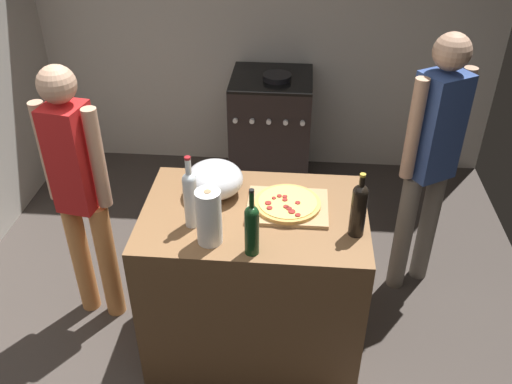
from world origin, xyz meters
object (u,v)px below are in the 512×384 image
wine_bottle_green (190,196)px  wine_bottle_clear (359,208)px  person_in_red (431,153)px  mixing_bowl (214,179)px  wine_bottle_dark (252,227)px  person_in_stripes (79,188)px  paper_towel_roll (209,217)px  pizza (287,203)px  stove (271,132)px

wine_bottle_green → wine_bottle_clear: bearing=-0.4°
wine_bottle_green → person_in_red: person_in_red is taller
mixing_bowl → wine_bottle_dark: 0.50m
wine_bottle_clear → person_in_stripes: 1.47m
person_in_stripes → paper_towel_roll: bearing=-27.8°
pizza → wine_bottle_clear: 0.39m
pizza → wine_bottle_green: size_ratio=0.89×
pizza → stove: stove is taller
wine_bottle_green → stove: bearing=81.7°
paper_towel_roll → wine_bottle_dark: (0.20, -0.06, 0.00)m
wine_bottle_dark → person_in_stripes: 1.08m
mixing_bowl → paper_towel_roll: size_ratio=1.07×
wine_bottle_dark → stove: (-0.03, 2.00, -0.58)m
mixing_bowl → paper_towel_roll: 0.39m
stove → person_in_red: person_in_red is taller
pizza → person_in_stripes: bearing=173.9°
paper_towel_roll → wine_bottle_clear: bearing=9.4°
paper_towel_roll → wine_bottle_green: bearing=131.4°
pizza → stove: (-0.18, 1.66, -0.47)m
paper_towel_roll → stove: size_ratio=0.28×
mixing_bowl → person_in_red: 1.25m
wine_bottle_green → wine_bottle_dark: wine_bottle_green is taller
mixing_bowl → paper_towel_roll: bearing=-84.9°
mixing_bowl → wine_bottle_clear: 0.75m
pizza → stove: bearing=96.1°
mixing_bowl → wine_bottle_green: (-0.07, -0.26, 0.07)m
wine_bottle_clear → person_in_stripes: (-1.43, 0.29, -0.17)m
mixing_bowl → person_in_stripes: (-0.73, 0.02, -0.11)m
wine_bottle_clear → pizza: bearing=151.7°
stove → person_in_red: (0.97, -1.11, 0.49)m
pizza → wine_bottle_dark: wine_bottle_dark is taller
paper_towel_roll → wine_bottle_clear: 0.68m
wine_bottle_green → stove: 1.94m
wine_bottle_green → person_in_stripes: person_in_stripes is taller
mixing_bowl → pizza: bearing=-14.3°
wine_bottle_dark → pizza: bearing=67.5°
pizza → person_in_red: size_ratio=0.20×
wine_bottle_dark → wine_bottle_green: bearing=149.1°
wine_bottle_green → pizza: bearing=20.8°
wine_bottle_clear → person_in_red: (0.47, 0.72, -0.10)m
mixing_bowl → person_in_stripes: bearing=178.2°
wine_bottle_green → stove: size_ratio=0.39×
wine_bottle_green → person_in_red: size_ratio=0.23×
paper_towel_roll → mixing_bowl: bearing=95.1°
paper_towel_roll → person_in_stripes: 0.88m
pizza → paper_towel_roll: 0.46m
mixing_bowl → person_in_stripes: size_ratio=0.19×
pizza → person_in_stripes: (-1.11, 0.12, -0.05)m
wine_bottle_dark → stove: bearing=91.0°
wine_bottle_dark → person_in_red: size_ratio=0.20×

